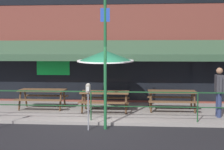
# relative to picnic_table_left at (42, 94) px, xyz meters

# --- Properties ---
(ground_plane) EXTENTS (120.00, 120.00, 0.00)m
(ground_plane) POSITION_rel_picnic_table_left_xyz_m (2.20, -2.17, -0.71)
(ground_plane) COLOR black
(patio_deck) EXTENTS (15.00, 4.00, 0.10)m
(patio_deck) POSITION_rel_picnic_table_left_xyz_m (2.20, -0.17, -0.66)
(patio_deck) COLOR gray
(patio_deck) RESTS_ON ground
(restaurant_building) EXTENTS (15.00, 1.60, 7.31)m
(restaurant_building) POSITION_rel_picnic_table_left_xyz_m (2.20, 2.06, 2.92)
(restaurant_building) COLOR brown
(restaurant_building) RESTS_ON ground
(patio_railing) EXTENTS (13.84, 0.04, 0.97)m
(patio_railing) POSITION_rel_picnic_table_left_xyz_m (2.20, -1.87, 0.09)
(patio_railing) COLOR #194723
(patio_railing) RESTS_ON patio_deck
(picnic_table_left) EXTENTS (1.80, 1.42, 0.76)m
(picnic_table_left) POSITION_rel_picnic_table_left_xyz_m (0.00, 0.00, 0.00)
(picnic_table_left) COLOR brown
(picnic_table_left) RESTS_ON patio_deck
(picnic_table_centre) EXTENTS (1.80, 1.42, 0.76)m
(picnic_table_centre) POSITION_rel_picnic_table_left_xyz_m (2.52, -0.40, 0.00)
(picnic_table_centre) COLOR brown
(picnic_table_centre) RESTS_ON patio_deck
(picnic_table_right) EXTENTS (1.80, 1.42, 0.76)m
(picnic_table_right) POSITION_rel_picnic_table_left_xyz_m (5.04, -0.04, 0.00)
(picnic_table_right) COLOR brown
(picnic_table_right) RESTS_ON patio_deck
(patio_umbrella_centre) EXTENTS (2.14, 2.14, 2.38)m
(patio_umbrella_centre) POSITION_rel_picnic_table_left_xyz_m (2.52, -0.22, 1.47)
(patio_umbrella_centre) COLOR #B7B2A8
(patio_umbrella_centre) RESTS_ON patio_deck
(pedestrian_walking) EXTENTS (0.25, 0.62, 1.71)m
(pedestrian_walking) POSITION_rel_picnic_table_left_xyz_m (6.53, -1.02, 0.35)
(pedestrian_walking) COLOR navy
(pedestrian_walking) RESTS_ON patio_deck
(parking_meter_far) EXTENTS (0.15, 0.16, 1.42)m
(parking_meter_far) POSITION_rel_picnic_table_left_xyz_m (2.26, -2.78, 0.44)
(parking_meter_far) COLOR gray
(parking_meter_far) RESTS_ON ground
(street_sign_pole) EXTENTS (0.28, 0.09, 4.78)m
(street_sign_pole) POSITION_rel_picnic_table_left_xyz_m (2.75, -2.62, 1.74)
(street_sign_pole) COLOR #1E6033
(street_sign_pole) RESTS_ON ground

